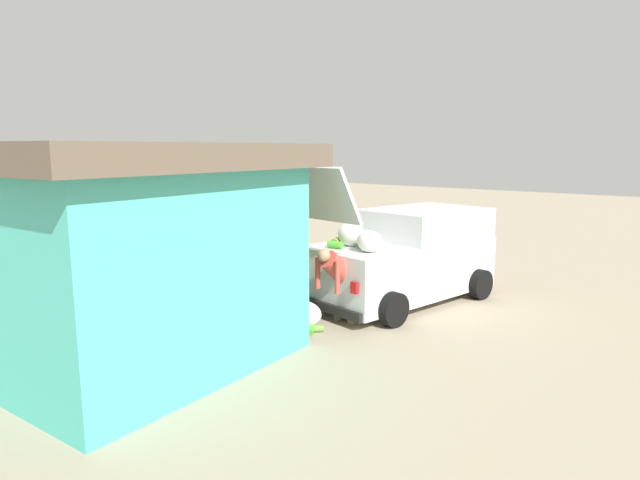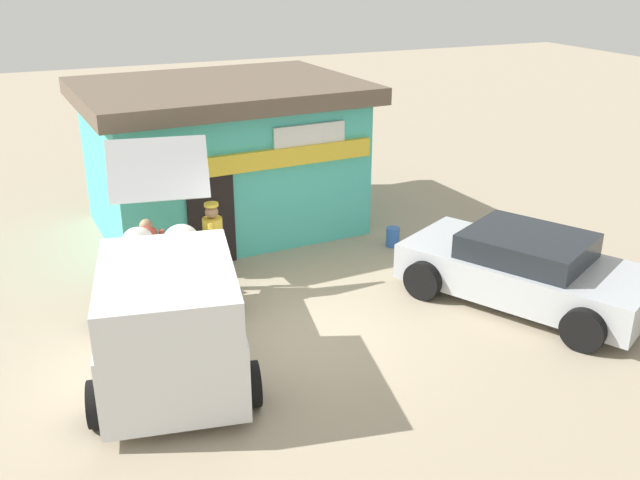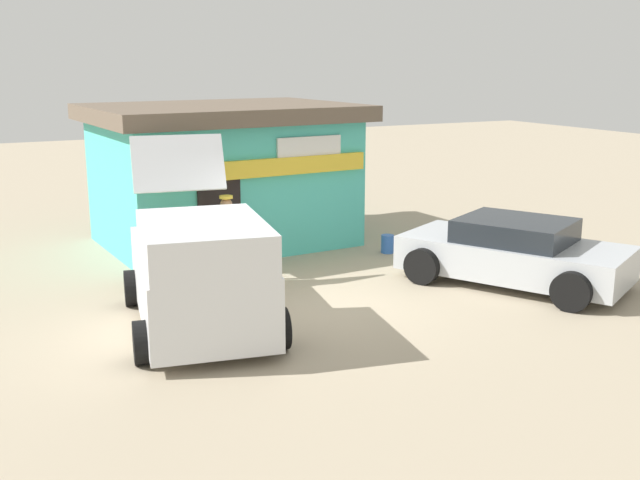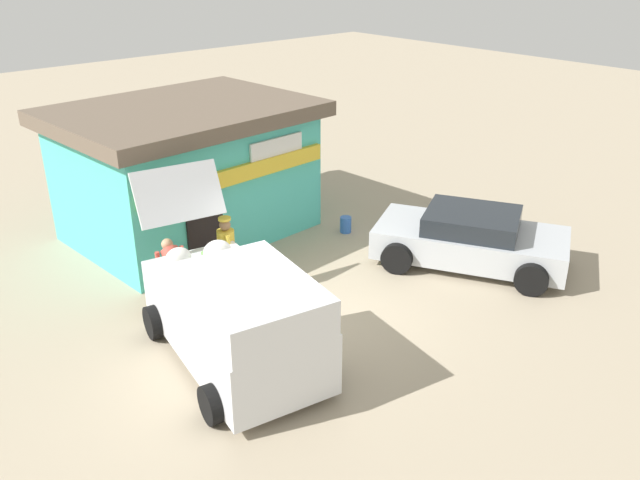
# 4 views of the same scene
# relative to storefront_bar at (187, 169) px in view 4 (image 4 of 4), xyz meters

# --- Properties ---
(ground_plane) EXTENTS (60.00, 60.00, 0.00)m
(ground_plane) POSITION_rel_storefront_bar_xyz_m (-0.14, -5.00, -1.59)
(ground_plane) COLOR tan
(storefront_bar) EXTENTS (5.87, 4.63, 3.11)m
(storefront_bar) POSITION_rel_storefront_bar_xyz_m (0.00, 0.00, 0.00)
(storefront_bar) COLOR #4CC6B7
(storefront_bar) RESTS_ON ground_plane
(delivery_van) EXTENTS (2.72, 4.66, 2.76)m
(delivery_van) POSITION_rel_storefront_bar_xyz_m (-2.31, -5.23, -0.68)
(delivery_van) COLOR silver
(delivery_van) RESTS_ON ground_plane
(parked_sedan) EXTENTS (3.55, 4.44, 1.22)m
(parked_sedan) POSITION_rel_storefront_bar_xyz_m (3.63, -5.55, -1.00)
(parked_sedan) COLOR #B2B7BC
(parked_sedan) RESTS_ON ground_plane
(vendor_standing) EXTENTS (0.45, 0.53, 1.67)m
(vendor_standing) POSITION_rel_storefront_bar_xyz_m (-1.11, -3.20, -0.63)
(vendor_standing) COLOR #4C4C51
(vendor_standing) RESTS_ON ground_plane
(customer_bending) EXTENTS (0.59, 0.76, 1.39)m
(customer_bending) POSITION_rel_storefront_bar_xyz_m (-2.19, -3.09, -0.74)
(customer_bending) COLOR #726047
(customer_bending) RESTS_ON ground_plane
(unloaded_banana_pile) EXTENTS (0.94, 0.91, 0.49)m
(unloaded_banana_pile) POSITION_rel_storefront_bar_xyz_m (-1.83, -2.52, -1.36)
(unloaded_banana_pile) COLOR silver
(unloaded_banana_pile) RESTS_ON ground_plane
(paint_bucket) EXTENTS (0.28, 0.28, 0.39)m
(paint_bucket) POSITION_rel_storefront_bar_xyz_m (2.78, -2.52, -1.39)
(paint_bucket) COLOR blue
(paint_bucket) RESTS_ON ground_plane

